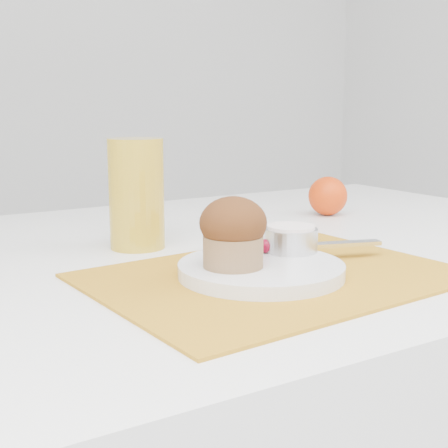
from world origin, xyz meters
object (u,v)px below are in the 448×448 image
muffin (233,232)px  juice_glass (137,194)px  plate (261,269)px  orange (328,196)px

muffin → juice_glass: bearing=95.4°
plate → muffin: bearing=174.5°
plate → orange: 0.43m
orange → plate: bearing=-140.5°
plate → juice_glass: 0.23m
orange → juice_glass: bearing=-171.5°
plate → juice_glass: (-0.06, 0.22, 0.06)m
orange → juice_glass: juice_glass is taller
orange → muffin: size_ratio=0.88×
juice_glass → muffin: (0.02, -0.21, -0.02)m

